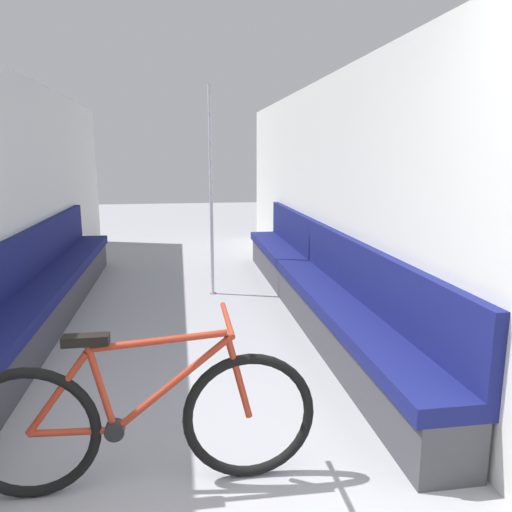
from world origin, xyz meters
TOP-DOWN VIEW (x-y plane):
  - wall_right at (1.47, 3.24)m, footprint 0.10×9.67m
  - bench_seat_row_left at (-1.25, 3.42)m, footprint 0.40×5.23m
  - bench_seat_row_right at (1.25, 3.42)m, footprint 0.40×5.23m
  - bicycle at (-0.21, 1.05)m, footprint 1.63×0.46m
  - grab_pole_near at (0.34, 4.33)m, footprint 0.08×0.08m

SIDE VIEW (x-z plane):
  - bench_seat_row_left at x=-1.25m, z-range -0.14..0.72m
  - bench_seat_row_right at x=1.25m, z-range -0.14..0.72m
  - bicycle at x=-0.21m, z-range -0.07..0.75m
  - grab_pole_near at x=0.34m, z-range -0.03..2.22m
  - wall_right at x=1.47m, z-range 0.00..2.27m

